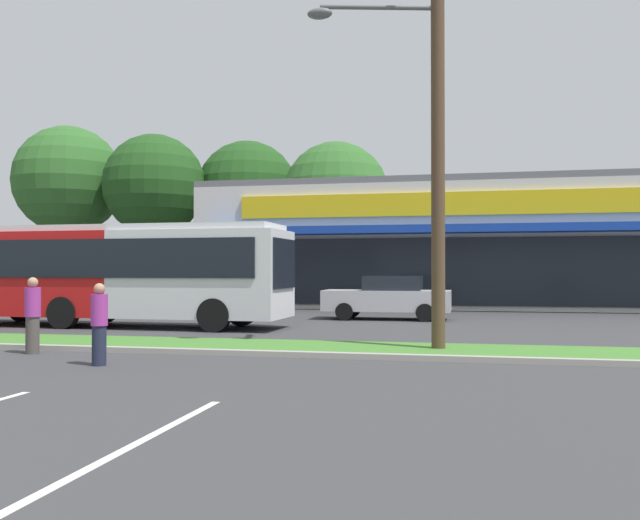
{
  "coord_description": "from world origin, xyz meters",
  "views": [
    {
      "loc": [
        6.01,
        -1.19,
        1.84
      ],
      "look_at": [
        1.82,
        18.1,
        2.12
      ],
      "focal_mm": 38.5,
      "sensor_mm": 36.0,
      "label": 1
    }
  ],
  "objects_px": {
    "city_bus": "(109,272)",
    "pedestrian_near_bench": "(99,324)",
    "utility_pole": "(432,97)",
    "car_2": "(388,297)",
    "pedestrian_by_pole": "(33,315)"
  },
  "relations": [
    {
      "from": "city_bus",
      "to": "pedestrian_near_bench",
      "type": "relative_size",
      "value": 7.55
    },
    {
      "from": "pedestrian_near_bench",
      "to": "city_bus",
      "type": "bearing_deg",
      "value": -36.51
    },
    {
      "from": "city_bus",
      "to": "utility_pole",
      "type": "bearing_deg",
      "value": -24.3
    },
    {
      "from": "pedestrian_near_bench",
      "to": "pedestrian_by_pole",
      "type": "distance_m",
      "value": 2.77
    },
    {
      "from": "city_bus",
      "to": "car_2",
      "type": "distance_m",
      "value": 9.9
    },
    {
      "from": "utility_pole",
      "to": "pedestrian_near_bench",
      "type": "bearing_deg",
      "value": -152.14
    },
    {
      "from": "city_bus",
      "to": "pedestrian_near_bench",
      "type": "bearing_deg",
      "value": -60.43
    },
    {
      "from": "utility_pole",
      "to": "pedestrian_by_pole",
      "type": "distance_m",
      "value": 9.98
    },
    {
      "from": "city_bus",
      "to": "pedestrian_by_pole",
      "type": "bearing_deg",
      "value": -72.05
    },
    {
      "from": "car_2",
      "to": "utility_pole",
      "type": "bearing_deg",
      "value": 101.92
    },
    {
      "from": "utility_pole",
      "to": "city_bus",
      "type": "relative_size",
      "value": 0.89
    },
    {
      "from": "city_bus",
      "to": "pedestrian_near_bench",
      "type": "distance_m",
      "value": 9.52
    },
    {
      "from": "utility_pole",
      "to": "car_2",
      "type": "xyz_separation_m",
      "value": [
        -2.13,
        10.07,
        -4.82
      ]
    },
    {
      "from": "utility_pole",
      "to": "city_bus",
      "type": "distance_m",
      "value": 12.41
    },
    {
      "from": "pedestrian_near_bench",
      "to": "pedestrian_by_pole",
      "type": "height_order",
      "value": "pedestrian_by_pole"
    }
  ]
}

